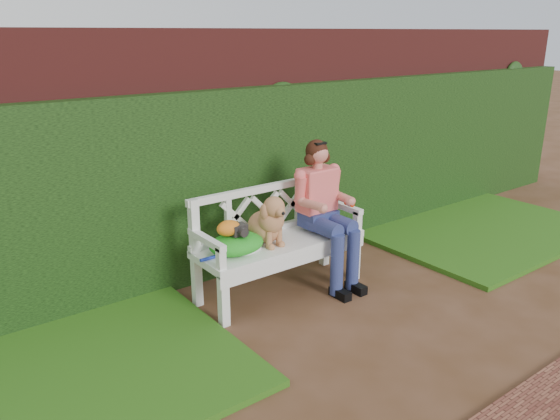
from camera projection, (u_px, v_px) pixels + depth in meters
ground at (394, 327)px, 4.21m from camera, size 60.00×60.00×0.00m
brick_wall at (253, 147)px, 5.31m from camera, size 10.00×0.30×2.20m
ivy_hedge at (266, 177)px, 5.22m from camera, size 10.00×0.18×1.70m
grass_left at (36, 382)px, 3.51m from camera, size 2.60×2.00×0.05m
grass_right at (476, 228)px, 6.26m from camera, size 2.60×2.00×0.05m
garden_bench at (280, 266)px, 4.72m from camera, size 1.63×0.75×0.48m
seated_woman at (320, 217)px, 4.84m from camera, size 0.70×0.81×1.21m
dog at (267, 218)px, 4.52m from camera, size 0.38×0.46×0.44m
tennis_racket at (241, 249)px, 4.41m from camera, size 0.61×0.33×0.03m
green_bag at (236, 243)px, 4.36m from camera, size 0.57×0.51×0.16m
camera_item at (238, 230)px, 4.31m from camera, size 0.13×0.10×0.09m
baseball_glove at (229, 228)px, 4.29m from camera, size 0.24×0.20×0.13m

